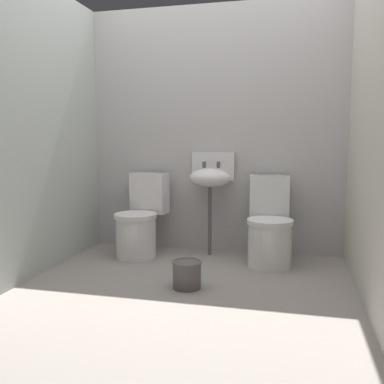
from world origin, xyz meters
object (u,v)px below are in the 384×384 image
toilet_left (140,222)px  sink (211,177)px  toilet_right (269,228)px  bucket (187,274)px

toilet_left → sink: bearing=-156.7°
toilet_right → sink: (-0.58, 0.19, 0.43)m
toilet_left → toilet_right: 1.23m
sink → toilet_left: bearing=-163.9°
toilet_right → sink: size_ratio=0.79×
toilet_left → bucket: bearing=137.3°
bucket → toilet_right: bearing=54.6°
toilet_left → sink: sink is taller
toilet_left → bucket: 1.05m
toilet_right → bucket: bearing=49.0°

